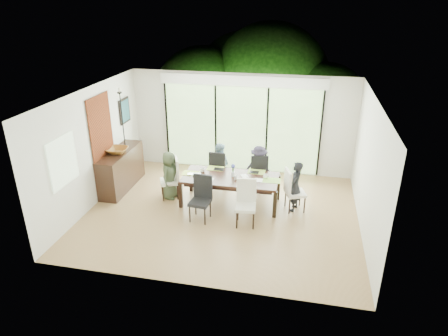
% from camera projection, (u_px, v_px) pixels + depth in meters
% --- Properties ---
extents(floor, '(6.00, 5.00, 0.01)m').
position_uv_depth(floor, '(222.00, 213.00, 9.04)').
color(floor, brown).
rests_on(floor, ground).
extents(ceiling, '(6.00, 5.00, 0.01)m').
position_uv_depth(ceiling, '(221.00, 95.00, 7.96)').
color(ceiling, white).
rests_on(ceiling, wall_back).
extents(wall_back, '(6.00, 0.02, 2.70)m').
position_uv_depth(wall_back, '(241.00, 123.00, 10.75)').
color(wall_back, silver).
rests_on(wall_back, floor).
extents(wall_front, '(6.00, 0.02, 2.70)m').
position_uv_depth(wall_front, '(188.00, 216.00, 6.25)').
color(wall_front, silver).
rests_on(wall_front, floor).
extents(wall_left, '(0.02, 5.00, 2.70)m').
position_uv_depth(wall_left, '(92.00, 147.00, 9.07)').
color(wall_left, silver).
rests_on(wall_left, floor).
extents(wall_right, '(0.02, 5.00, 2.70)m').
position_uv_depth(wall_right, '(369.00, 169.00, 7.93)').
color(wall_right, beige).
rests_on(wall_right, floor).
extents(glass_doors, '(4.20, 0.02, 2.30)m').
position_uv_depth(glass_doors, '(241.00, 129.00, 10.77)').
color(glass_doors, '#598C3F').
rests_on(glass_doors, wall_back).
extents(blinds_header, '(4.40, 0.06, 0.28)m').
position_uv_depth(blinds_header, '(242.00, 81.00, 10.24)').
color(blinds_header, white).
rests_on(blinds_header, wall_back).
extents(mullion_a, '(0.05, 0.04, 2.30)m').
position_uv_depth(mullion_a, '(167.00, 124.00, 11.16)').
color(mullion_a, black).
rests_on(mullion_a, wall_back).
extents(mullion_b, '(0.05, 0.04, 2.30)m').
position_uv_depth(mullion_b, '(216.00, 128.00, 10.90)').
color(mullion_b, black).
rests_on(mullion_b, wall_back).
extents(mullion_c, '(0.05, 0.04, 2.30)m').
position_uv_depth(mullion_c, '(267.00, 131.00, 10.63)').
color(mullion_c, black).
rests_on(mullion_c, wall_back).
extents(mullion_d, '(0.05, 0.04, 2.30)m').
position_uv_depth(mullion_d, '(321.00, 134.00, 10.37)').
color(mullion_d, black).
rests_on(mullion_d, wall_back).
extents(side_window, '(0.02, 0.90, 1.00)m').
position_uv_depth(side_window, '(63.00, 161.00, 7.93)').
color(side_window, '#8CAD7F').
rests_on(side_window, wall_left).
extents(deck, '(6.00, 1.80, 0.10)m').
position_uv_depth(deck, '(245.00, 159.00, 12.11)').
color(deck, brown).
rests_on(deck, ground).
extents(rail_top, '(6.00, 0.08, 0.06)m').
position_uv_depth(rail_top, '(250.00, 132.00, 12.58)').
color(rail_top, brown).
rests_on(rail_top, deck).
extents(foliage_left, '(3.20, 3.20, 3.20)m').
position_uv_depth(foliage_left, '(202.00, 94.00, 13.47)').
color(foliage_left, '#14380F').
rests_on(foliage_left, ground).
extents(foliage_mid, '(4.00, 4.00, 4.00)m').
position_uv_depth(foliage_mid, '(270.00, 83.00, 13.44)').
color(foliage_mid, '#14380F').
rests_on(foliage_mid, ground).
extents(foliage_right, '(2.80, 2.80, 2.80)m').
position_uv_depth(foliage_right, '(323.00, 107.00, 12.60)').
color(foliage_right, '#14380F').
rests_on(foliage_right, ground).
extents(foliage_far, '(3.60, 3.60, 3.60)m').
position_uv_depth(foliage_far, '(244.00, 83.00, 14.33)').
color(foliage_far, '#14380F').
rests_on(foliage_far, ground).
extents(table_top, '(2.19, 1.00, 0.05)m').
position_uv_depth(table_top, '(230.00, 178.00, 9.20)').
color(table_top, black).
rests_on(table_top, floor).
extents(table_apron, '(2.01, 0.82, 0.09)m').
position_uv_depth(table_apron, '(230.00, 181.00, 9.23)').
color(table_apron, black).
rests_on(table_apron, floor).
extents(table_leg_fl, '(0.08, 0.08, 0.63)m').
position_uv_depth(table_leg_fl, '(181.00, 195.00, 9.15)').
color(table_leg_fl, black).
rests_on(table_leg_fl, floor).
extents(table_leg_fr, '(0.08, 0.08, 0.63)m').
position_uv_depth(table_leg_fr, '(275.00, 204.00, 8.74)').
color(table_leg_fr, black).
rests_on(table_leg_fr, floor).
extents(table_leg_bl, '(0.08, 0.08, 0.63)m').
position_uv_depth(table_leg_bl, '(191.00, 179.00, 9.92)').
color(table_leg_bl, black).
rests_on(table_leg_bl, floor).
extents(table_leg_br, '(0.08, 0.08, 0.63)m').
position_uv_depth(table_leg_br, '(278.00, 187.00, 9.51)').
color(table_leg_br, black).
rests_on(table_leg_br, floor).
extents(chair_left_end, '(0.55, 0.55, 1.00)m').
position_uv_depth(chair_left_end, '(169.00, 178.00, 9.54)').
color(chair_left_end, white).
rests_on(chair_left_end, floor).
extents(chair_right_end, '(0.53, 0.53, 1.00)m').
position_uv_depth(chair_right_end, '(296.00, 190.00, 8.97)').
color(chair_right_end, white).
rests_on(chair_right_end, floor).
extents(chair_far_left, '(0.45, 0.45, 1.00)m').
position_uv_depth(chair_far_left, '(219.00, 168.00, 10.11)').
color(chair_far_left, black).
rests_on(chair_far_left, floor).
extents(chair_far_right, '(0.49, 0.49, 1.00)m').
position_uv_depth(chair_far_right, '(259.00, 171.00, 9.92)').
color(chair_far_right, black).
rests_on(chair_far_right, floor).
extents(chair_near_left, '(0.46, 0.46, 1.00)m').
position_uv_depth(chair_near_left, '(200.00, 199.00, 8.57)').
color(chair_near_left, black).
rests_on(chair_near_left, floor).
extents(chair_near_right, '(0.46, 0.46, 1.00)m').
position_uv_depth(chair_near_right, '(246.00, 204.00, 8.38)').
color(chair_near_right, white).
rests_on(chair_near_right, floor).
extents(person_left_end, '(0.44, 0.60, 1.18)m').
position_uv_depth(person_left_end, '(170.00, 175.00, 9.51)').
color(person_left_end, '#414F34').
rests_on(person_left_end, floor).
extents(person_right_end, '(0.47, 0.62, 1.18)m').
position_uv_depth(person_right_end, '(295.00, 186.00, 8.94)').
color(person_right_end, black).
rests_on(person_right_end, floor).
extents(person_far_left, '(0.62, 0.47, 1.18)m').
position_uv_depth(person_far_left, '(219.00, 165.00, 10.05)').
color(person_far_left, '#7A9DB0').
rests_on(person_far_left, floor).
extents(person_far_right, '(0.60, 0.44, 1.18)m').
position_uv_depth(person_far_right, '(259.00, 168.00, 9.86)').
color(person_far_right, '#251F2F').
rests_on(person_far_right, floor).
extents(placemat_left, '(0.40, 0.29, 0.01)m').
position_uv_depth(placemat_left, '(191.00, 173.00, 9.37)').
color(placemat_left, '#ACC245').
rests_on(placemat_left, table_top).
extents(placemat_right, '(0.40, 0.29, 0.01)m').
position_uv_depth(placemat_right, '(272.00, 180.00, 9.00)').
color(placemat_right, '#82BB43').
rests_on(placemat_right, table_top).
extents(placemat_far_l, '(0.40, 0.29, 0.01)m').
position_uv_depth(placemat_far_l, '(215.00, 168.00, 9.63)').
color(placemat_far_l, '#AAC446').
rests_on(placemat_far_l, table_top).
extents(placemat_far_r, '(0.40, 0.29, 0.01)m').
position_uv_depth(placemat_far_r, '(256.00, 172.00, 9.44)').
color(placemat_far_r, '#8BAA3C').
rests_on(placemat_far_r, table_top).
extents(placemat_paper, '(0.40, 0.29, 0.01)m').
position_uv_depth(placemat_paper, '(204.00, 180.00, 9.02)').
color(placemat_paper, white).
rests_on(placemat_paper, table_top).
extents(tablet_far_l, '(0.24, 0.16, 0.01)m').
position_uv_depth(tablet_far_l, '(219.00, 169.00, 9.56)').
color(tablet_far_l, black).
rests_on(tablet_far_l, table_top).
extents(tablet_far_r, '(0.22, 0.16, 0.01)m').
position_uv_depth(tablet_far_r, '(254.00, 172.00, 9.40)').
color(tablet_far_r, black).
rests_on(tablet_far_r, table_top).
extents(papers, '(0.27, 0.20, 0.00)m').
position_uv_depth(papers, '(260.00, 180.00, 9.01)').
color(papers, white).
rests_on(papers, table_top).
extents(platter_base, '(0.24, 0.24, 0.02)m').
position_uv_depth(platter_base, '(204.00, 180.00, 9.01)').
color(platter_base, white).
rests_on(platter_base, table_top).
extents(platter_snacks, '(0.18, 0.18, 0.01)m').
position_uv_depth(platter_snacks, '(204.00, 179.00, 9.01)').
color(platter_snacks, orange).
rests_on(platter_snacks, table_top).
extents(vase, '(0.07, 0.07, 0.11)m').
position_uv_depth(vase, '(233.00, 174.00, 9.20)').
color(vase, silver).
rests_on(vase, table_top).
extents(hyacinth_stems, '(0.04, 0.04, 0.15)m').
position_uv_depth(hyacinth_stems, '(233.00, 170.00, 9.16)').
color(hyacinth_stems, '#337226').
rests_on(hyacinth_stems, table_top).
extents(hyacinth_blooms, '(0.10, 0.10, 0.10)m').
position_uv_depth(hyacinth_blooms, '(233.00, 166.00, 9.12)').
color(hyacinth_blooms, '#454EAE').
rests_on(hyacinth_blooms, table_top).
extents(laptop, '(0.33, 0.24, 0.02)m').
position_uv_depth(laptop, '(194.00, 175.00, 9.25)').
color(laptop, silver).
rests_on(laptop, table_top).
extents(cup_a, '(0.16, 0.16, 0.09)m').
position_uv_depth(cup_a, '(203.00, 170.00, 9.44)').
color(cup_a, white).
rests_on(cup_a, table_top).
extents(cup_b, '(0.13, 0.13, 0.08)m').
position_uv_depth(cup_b, '(236.00, 178.00, 9.05)').
color(cup_b, white).
rests_on(cup_b, table_top).
extents(cup_c, '(0.16, 0.16, 0.09)m').
position_uv_depth(cup_c, '(266.00, 176.00, 9.11)').
color(cup_c, white).
rests_on(cup_c, table_top).
extents(book, '(0.23, 0.25, 0.02)m').
position_uv_depth(book, '(242.00, 177.00, 9.18)').
color(book, white).
rests_on(book, table_top).
extents(sideboard, '(0.49, 1.75, 0.98)m').
position_uv_depth(sideboard, '(121.00, 170.00, 10.05)').
color(sideboard, black).
rests_on(sideboard, floor).
extents(bowl, '(0.52, 0.52, 0.13)m').
position_uv_depth(bowl, '(117.00, 150.00, 9.74)').
color(bowl, brown).
rests_on(bowl, sideboard).
extents(candlestick_base, '(0.11, 0.11, 0.04)m').
position_uv_depth(candlestick_base, '(125.00, 146.00, 10.16)').
color(candlestick_base, black).
rests_on(candlestick_base, sideboard).
extents(candlestick_shaft, '(0.03, 0.03, 1.36)m').
position_uv_depth(candlestick_shaft, '(122.00, 120.00, 9.88)').
color(candlestick_shaft, black).
rests_on(candlestick_shaft, sideboard).
extents(candlestick_pan, '(0.11, 0.11, 0.03)m').
position_uv_depth(candlestick_pan, '(119.00, 93.00, 9.61)').
color(candlestick_pan, black).
rests_on(candlestick_pan, sideboard).
extents(candle, '(0.04, 0.04, 0.11)m').
position_uv_depth(candle, '(119.00, 90.00, 9.58)').
color(candle, silver).
rests_on(candle, sideboard).
extents(tapestry, '(0.02, 1.00, 1.50)m').
position_uv_depth(tapestry, '(101.00, 127.00, 9.28)').
color(tapestry, maroon).
rests_on(tapestry, wall_left).
extents(art_frame, '(0.03, 0.55, 0.65)m').
position_uv_depth(art_frame, '(125.00, 111.00, 10.43)').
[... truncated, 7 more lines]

